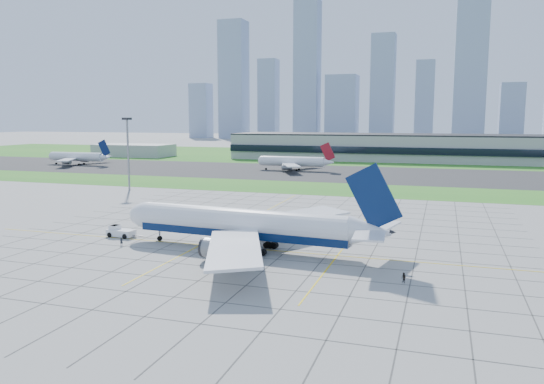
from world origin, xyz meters
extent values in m
plane|color=#9E9E99|center=(0.00, 0.00, 0.00)|extent=(1400.00, 1400.00, 0.00)
cube|color=#2A7421|center=(0.00, 90.00, 0.02)|extent=(700.00, 35.00, 0.04)
cube|color=#383838|center=(0.00, 145.00, 0.03)|extent=(700.00, 75.00, 0.04)
cube|color=#2A7421|center=(0.00, 255.00, 0.02)|extent=(700.00, 145.00, 0.04)
cube|color=#474744|center=(-48.00, 10.00, 0.01)|extent=(0.18, 130.00, 0.02)
cube|color=#474744|center=(-40.00, 10.00, 0.01)|extent=(0.18, 130.00, 0.02)
cube|color=#474744|center=(-32.00, 10.00, 0.01)|extent=(0.18, 130.00, 0.02)
cube|color=#474744|center=(-24.00, 10.00, 0.01)|extent=(0.18, 130.00, 0.02)
cube|color=#474744|center=(-16.00, 10.00, 0.01)|extent=(0.18, 130.00, 0.02)
cube|color=#474744|center=(-8.00, 10.00, 0.01)|extent=(0.18, 130.00, 0.02)
cube|color=#474744|center=(0.00, 10.00, 0.01)|extent=(0.18, 130.00, 0.02)
cube|color=#474744|center=(8.00, 10.00, 0.01)|extent=(0.18, 130.00, 0.02)
cube|color=#474744|center=(16.00, 10.00, 0.01)|extent=(0.18, 130.00, 0.02)
cube|color=#474744|center=(24.00, 10.00, 0.01)|extent=(0.18, 130.00, 0.02)
cube|color=#474744|center=(32.00, 10.00, 0.01)|extent=(0.18, 130.00, 0.02)
cube|color=#474744|center=(40.00, 10.00, 0.01)|extent=(0.18, 130.00, 0.02)
cube|color=#474744|center=(48.00, 10.00, 0.01)|extent=(0.18, 130.00, 0.02)
cube|color=#474744|center=(0.00, -40.00, 0.01)|extent=(110.00, 0.18, 0.02)
cube|color=#474744|center=(0.00, -32.00, 0.01)|extent=(110.00, 0.18, 0.02)
cube|color=#474744|center=(0.00, -24.00, 0.01)|extent=(110.00, 0.18, 0.02)
cube|color=#474744|center=(0.00, -16.00, 0.01)|extent=(110.00, 0.18, 0.02)
cube|color=#474744|center=(0.00, -8.00, 0.01)|extent=(110.00, 0.18, 0.02)
cube|color=#474744|center=(0.00, 0.00, 0.01)|extent=(110.00, 0.18, 0.02)
cube|color=#474744|center=(0.00, 8.00, 0.01)|extent=(110.00, 0.18, 0.02)
cube|color=#474744|center=(0.00, 16.00, 0.01)|extent=(110.00, 0.18, 0.02)
cube|color=#474744|center=(0.00, 24.00, 0.01)|extent=(110.00, 0.18, 0.02)
cube|color=#474744|center=(0.00, 32.00, 0.01)|extent=(110.00, 0.18, 0.02)
cube|color=#474744|center=(0.00, 40.00, 0.01)|extent=(110.00, 0.18, 0.02)
cube|color=#474744|center=(0.00, 48.00, 0.01)|extent=(110.00, 0.18, 0.02)
cube|color=#474744|center=(0.00, 56.00, 0.01)|extent=(110.00, 0.18, 0.02)
cube|color=#474744|center=(0.00, 64.00, 0.01)|extent=(110.00, 0.18, 0.02)
cube|color=yellow|center=(0.00, -2.00, 0.02)|extent=(120.00, 0.25, 0.03)
cube|color=yellow|center=(-10.00, 20.00, 0.02)|extent=(0.25, 100.00, 0.03)
cube|color=yellow|center=(18.00, 20.00, 0.02)|extent=(0.25, 100.00, 0.03)
cube|color=#B7B7B2|center=(40.00, 230.00, 7.50)|extent=(260.00, 42.00, 15.00)
cube|color=black|center=(40.00, 208.50, 7.00)|extent=(260.00, 1.00, 4.00)
cube|color=black|center=(40.00, 230.00, 15.40)|extent=(260.00, 42.00, 0.80)
cube|color=#B7B7B2|center=(-160.00, 210.00, 4.00)|extent=(50.00, 25.00, 8.00)
cylinder|color=gray|center=(-70.00, 65.00, 12.50)|extent=(0.70, 0.70, 25.00)
cube|color=black|center=(-70.00, 65.00, 25.20)|extent=(2.50, 2.50, 0.80)
cube|color=#94A5C2|center=(-258.00, 520.00, 34.00)|extent=(24.00, 21.60, 68.00)
cube|color=#94A5C2|center=(-213.00, 520.00, 71.00)|extent=(31.00, 27.90, 142.00)
cube|color=#94A5C2|center=(-168.00, 520.00, 47.50)|extent=(22.00, 19.80, 95.00)
cube|color=#94A5C2|center=(-120.00, 520.00, 80.00)|extent=(28.00, 25.20, 160.00)
cube|color=#94A5C2|center=(-78.00, 520.00, 37.00)|extent=(35.00, 31.50, 74.00)
cube|color=#94A5C2|center=(-32.00, 520.00, 59.00)|extent=(26.00, 23.40, 118.00)
cube|color=#94A5C2|center=(14.00, 520.00, 44.00)|extent=(20.00, 18.00, 88.00)
cube|color=#94A5C2|center=(60.00, 520.00, 75.00)|extent=(33.00, 29.70, 150.00)
cube|color=#94A5C2|center=(103.00, 520.00, 31.00)|extent=(24.00, 21.60, 62.00)
cylinder|color=white|center=(-0.57, -2.92, 5.27)|extent=(43.58, 8.97, 5.64)
cube|color=#071B46|center=(-0.57, -2.92, 3.48)|extent=(43.56, 8.60, 1.51)
ellipsoid|color=white|center=(-22.14, -1.25, 5.27)|extent=(9.44, 6.33, 5.64)
cube|color=black|center=(-24.21, -1.09, 5.74)|extent=(2.30, 3.16, 0.56)
cone|color=white|center=(24.29, -4.85, 5.55)|extent=(7.92, 5.93, 5.36)
cube|color=#071B46|center=(24.76, -4.88, 11.85)|extent=(10.26, 1.26, 12.01)
cube|color=white|center=(6.22, 11.65, 4.33)|extent=(20.66, 27.01, 0.91)
cube|color=white|center=(3.90, -18.36, 4.33)|extent=(17.57, 27.62, 0.91)
cylinder|color=slate|center=(0.20, 6.93, 2.45)|extent=(6.37, 4.04, 3.58)
cylinder|color=slate|center=(-1.33, -12.77, 2.45)|extent=(6.37, 4.04, 3.58)
cylinder|color=gray|center=(-19.80, -1.43, 1.22)|extent=(0.36, 0.36, 2.45)
cylinder|color=black|center=(-19.80, -1.43, 0.52)|extent=(1.07, 0.55, 1.03)
cylinder|color=black|center=(4.36, -0.28, 0.61)|extent=(1.31, 1.22, 1.22)
cylinder|color=black|center=(3.89, -6.28, 0.61)|extent=(1.31, 1.22, 1.22)
cube|color=white|center=(-29.61, -0.76, 0.90)|extent=(6.18, 3.24, 1.40)
cube|color=white|center=(-31.19, -0.64, 1.89)|extent=(1.96, 2.32, 1.10)
cube|color=black|center=(-31.19, -0.64, 2.09)|extent=(1.74, 2.11, 0.70)
cube|color=gray|center=(-25.33, -1.10, 0.60)|extent=(2.99, 0.41, 0.18)
cylinder|color=black|center=(-31.49, 0.68, 0.55)|extent=(1.13, 0.58, 1.10)
cylinder|color=black|center=(-31.69, -1.90, 0.55)|extent=(1.13, 0.58, 1.10)
cylinder|color=black|center=(-27.52, 0.37, 0.55)|extent=(1.13, 0.58, 1.10)
cylinder|color=black|center=(-27.72, -2.21, 0.55)|extent=(1.13, 0.58, 1.10)
imported|color=black|center=(-25.11, -7.37, 0.79)|extent=(0.68, 0.68, 1.59)
imported|color=black|center=(30.99, -15.05, 0.82)|extent=(1.01, 0.99, 1.64)
cylinder|color=white|center=(-153.75, 144.13, 4.50)|extent=(31.47, 4.80, 4.80)
cube|color=#071649|center=(-136.27, 144.13, 9.50)|extent=(7.46, 0.40, 9.15)
cube|color=white|center=(-151.57, 155.13, 3.70)|extent=(13.89, 20.66, 0.40)
cube|color=white|center=(-151.57, 133.13, 3.70)|extent=(13.89, 20.66, 0.40)
cylinder|color=black|center=(-151.13, 146.33, 0.50)|extent=(1.00, 1.00, 1.00)
cylinder|color=black|center=(-151.13, 141.93, 0.50)|extent=(1.00, 1.00, 1.00)
cylinder|color=white|center=(-33.31, 149.84, 4.50)|extent=(30.86, 4.80, 4.80)
cube|color=maroon|center=(-16.16, 149.84, 9.50)|extent=(7.46, 0.40, 9.15)
cube|color=white|center=(-31.16, 160.84, 3.70)|extent=(13.89, 20.66, 0.40)
cube|color=white|center=(-31.16, 138.84, 3.70)|extent=(13.89, 20.66, 0.40)
cylinder|color=black|center=(-30.73, 152.04, 0.50)|extent=(1.00, 1.00, 1.00)
cylinder|color=black|center=(-30.73, 147.64, 0.50)|extent=(1.00, 1.00, 1.00)
camera|label=1|loc=(36.00, -97.46, 25.60)|focal=35.00mm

